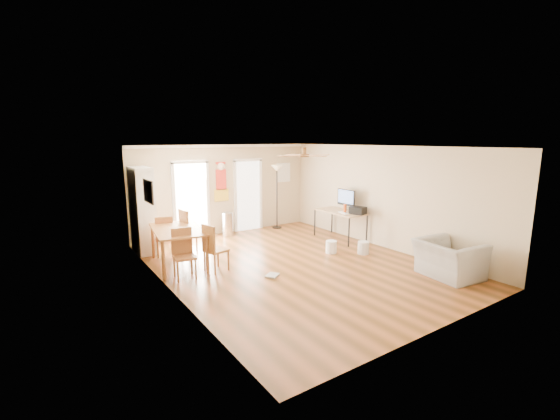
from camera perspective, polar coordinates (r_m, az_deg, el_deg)
floor at (r=8.43m, az=2.29°, el=-8.34°), size 7.00×7.00×0.00m
ceiling at (r=7.97m, az=2.43°, el=9.62°), size 5.50×7.00×0.00m
wall_back at (r=11.08m, az=-8.38°, el=3.10°), size 5.50×0.04×2.60m
wall_front at (r=5.73m, az=23.54°, el=-4.92°), size 5.50×0.04×2.60m
wall_left at (r=6.88m, az=-16.50°, el=-1.94°), size 0.04×7.00×2.60m
wall_right at (r=9.95m, az=15.27°, el=1.96°), size 0.04×7.00×2.60m
crown_molding at (r=7.97m, az=2.43°, el=9.33°), size 5.50×7.00×0.08m
kitchen_doorway at (r=10.70m, az=-13.38°, el=1.30°), size 0.90×0.10×2.10m
bathroom_doorway at (r=11.44m, az=-4.92°, el=2.15°), size 0.80×0.10×2.10m
wall_decal at (r=10.98m, az=-8.96°, el=4.33°), size 0.46×0.03×1.10m
ac_grille at (r=12.03m, az=0.52°, el=5.73°), size 0.50×0.04×0.60m
framed_poster at (r=8.14m, az=-19.46°, el=2.68°), size 0.04×0.66×0.48m
ceiling_fan at (r=7.73m, az=3.75°, el=8.31°), size 1.24×1.24×0.20m
bookshelf at (r=9.71m, az=-20.25°, el=-0.03°), size 0.69×1.03×2.10m
dining_table at (r=8.58m, az=-15.21°, el=-5.47°), size 1.22×1.79×0.83m
dining_chair_right_a at (r=9.26m, az=-13.21°, el=-3.30°), size 0.50×0.50×1.11m
dining_chair_right_b at (r=8.04m, az=-9.71°, el=-5.66°), size 0.50×0.50×1.01m
dining_chair_near at (r=7.74m, az=-14.37°, el=-6.56°), size 0.46×0.46×1.00m
dining_chair_far at (r=9.36m, az=-17.24°, el=-3.77°), size 0.48×0.48×0.97m
trash_can at (r=10.91m, az=-8.01°, el=-2.13°), size 0.40×0.40×0.68m
torchiere_lamp at (r=11.62m, az=-0.47°, el=2.01°), size 0.44×0.44×1.97m
computer_desk at (r=10.56m, az=9.10°, el=-2.29°), size 0.74×1.48×0.79m
imac at (r=10.47m, az=10.04°, el=1.46°), size 0.28×0.65×0.60m
keyboard at (r=10.19m, az=9.66°, el=-0.46°), size 0.23×0.43×0.02m
printer at (r=10.15m, az=11.78°, el=-0.06°), size 0.42×0.46×0.20m
orange_bottle at (r=10.28m, az=9.86°, el=0.26°), size 0.09×0.09×0.24m
wastebasket_a at (r=9.30m, az=7.81°, el=-5.60°), size 0.29×0.29×0.31m
wastebasket_b at (r=9.37m, az=12.58°, el=-5.63°), size 0.28×0.28×0.31m
floor_cloth at (r=7.74m, az=-1.18°, el=-9.95°), size 0.36×0.34×0.04m
armchair at (r=8.34m, az=24.32°, el=-6.84°), size 1.14×1.27×0.75m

